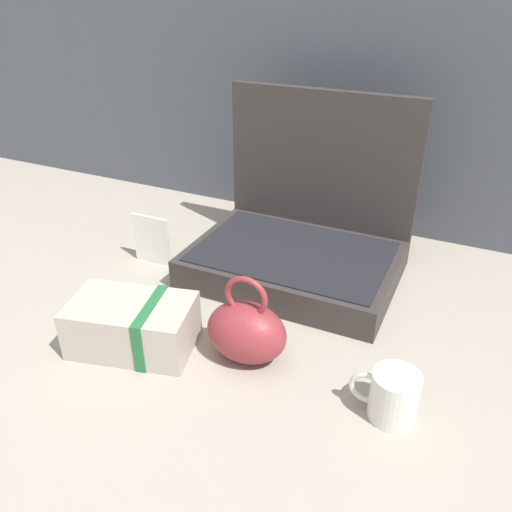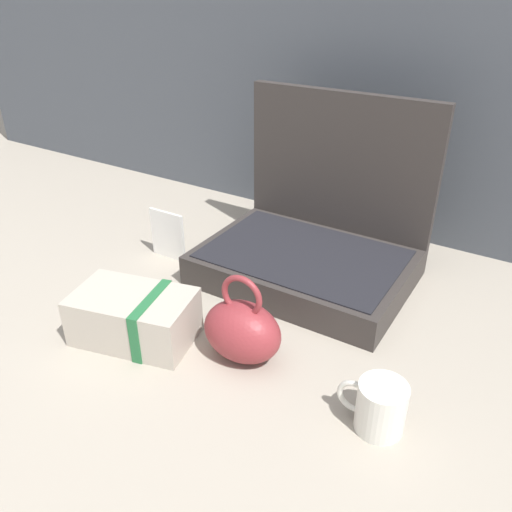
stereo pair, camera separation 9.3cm
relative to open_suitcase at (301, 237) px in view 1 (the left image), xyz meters
name	(u,v)px [view 1 (the left image)]	position (x,y,z in m)	size (l,w,h in m)	color
ground_plane	(266,330)	(0.03, -0.26, -0.08)	(6.00, 6.00, 0.00)	#9E9384
open_suitcase	(301,237)	(0.00, 0.00, 0.00)	(0.46, 0.34, 0.40)	#332D2B
teal_pouch_handbag	(247,331)	(0.03, -0.35, -0.02)	(0.15, 0.11, 0.18)	maroon
cream_toiletry_bag	(134,325)	(-0.18, -0.41, -0.04)	(0.25, 0.18, 0.10)	#B2A899
coffee_mug	(392,396)	(0.30, -0.38, -0.04)	(0.11, 0.08, 0.09)	silver
info_card_left	(152,240)	(-0.33, -0.13, -0.02)	(0.10, 0.01, 0.12)	white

